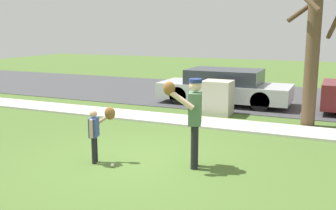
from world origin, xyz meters
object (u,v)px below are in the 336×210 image
object	(u,v)px
baseball	(112,165)
utility_cabinet	(218,98)
person_child	(98,128)
parked_sedan_silver	(224,87)
street_tree_near	(313,39)
person_adult	(193,113)

from	to	relation	value
baseball	utility_cabinet	size ratio (longest dim) A/B	0.07
person_child	parked_sedan_silver	bearing A→B (deg)	68.88
street_tree_near	parked_sedan_silver	size ratio (longest dim) A/B	0.96
person_adult	parked_sedan_silver	distance (m)	6.72
baseball	parked_sedan_silver	distance (m)	7.22
utility_cabinet	parked_sedan_silver	bearing A→B (deg)	98.78
utility_cabinet	street_tree_near	xyz separation A→B (m)	(2.73, -0.47, 1.85)
utility_cabinet	street_tree_near	size ratio (longest dim) A/B	0.24
street_tree_near	person_child	bearing A→B (deg)	-126.71
person_child	person_adult	bearing A→B (deg)	-1.54
person_child	baseball	bearing A→B (deg)	-33.41
person_child	utility_cabinet	world-z (taller)	person_child
person_child	parked_sedan_silver	size ratio (longest dim) A/B	0.24
baseball	street_tree_near	bearing A→B (deg)	57.02
baseball	parked_sedan_silver	xyz separation A→B (m)	(0.23, 7.19, 0.58)
street_tree_near	utility_cabinet	bearing A→B (deg)	170.31
person_adult	street_tree_near	distance (m)	4.91
person_adult	parked_sedan_silver	size ratio (longest dim) A/B	0.38
person_child	utility_cabinet	bearing A→B (deg)	64.42
person_child	utility_cabinet	distance (m)	5.41
street_tree_near	parked_sedan_silver	distance (m)	4.12
parked_sedan_silver	baseball	bearing A→B (deg)	-91.86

